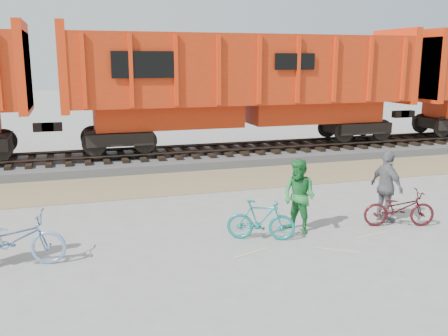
{
  "coord_description": "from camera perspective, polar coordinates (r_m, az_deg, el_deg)",
  "views": [
    {
      "loc": [
        -4.39,
        -9.87,
        3.89
      ],
      "look_at": [
        -0.88,
        1.5,
        1.31
      ],
      "focal_mm": 40.0,
      "sensor_mm": 36.0,
      "label": 1
    }
  ],
  "objects": [
    {
      "name": "person_man",
      "position": [
        11.48,
        8.57,
        -3.24
      ],
      "size": [
        0.97,
        1.04,
        1.71
      ],
      "primitive_type": "imported",
      "rotation": [
        0.0,
        0.0,
        -1.06
      ],
      "color": "#247F36",
      "rests_on": "ground"
    },
    {
      "name": "bicycle_teal",
      "position": [
        11.03,
        4.24,
        -5.95
      ],
      "size": [
        1.55,
        0.99,
        0.9
      ],
      "primitive_type": "imported",
      "rotation": [
        0.0,
        0.0,
        1.16
      ],
      "color": "#148387",
      "rests_on": "ground"
    },
    {
      "name": "ballast_bed",
      "position": [
        19.73,
        -4.0,
        1.27
      ],
      "size": [
        120.0,
        4.0,
        0.3
      ],
      "primitive_type": "cube",
      "color": "slate",
      "rests_on": "ground"
    },
    {
      "name": "hopper_car_center",
      "position": [
        20.04,
        2.41,
        9.69
      ],
      "size": [
        14.0,
        3.13,
        4.65
      ],
      "color": "black",
      "rests_on": "track"
    },
    {
      "name": "track",
      "position": [
        19.67,
        -4.02,
        2.19
      ],
      "size": [
        120.0,
        2.6,
        0.24
      ],
      "color": "black",
      "rests_on": "ballast_bed"
    },
    {
      "name": "ground",
      "position": [
        11.48,
        6.47,
        -7.65
      ],
      "size": [
        120.0,
        120.0,
        0.0
      ],
      "primitive_type": "plane",
      "color": "#9E9E99",
      "rests_on": "ground"
    },
    {
      "name": "bicycle_blue",
      "position": [
        10.47,
        -23.02,
        -7.54
      ],
      "size": [
        2.08,
        1.01,
        1.04
      ],
      "primitive_type": "imported",
      "rotation": [
        0.0,
        0.0,
        1.41
      ],
      "color": "#7DA2CF",
      "rests_on": "ground"
    },
    {
      "name": "bicycle_maroon",
      "position": [
        12.6,
        19.38,
        -4.37
      ],
      "size": [
        1.77,
        1.04,
        0.88
      ],
      "primitive_type": "imported",
      "rotation": [
        0.0,
        0.0,
        1.28
      ],
      "color": "#481317",
      "rests_on": "ground"
    },
    {
      "name": "person_woman",
      "position": [
        12.74,
        18.09,
        -2.07
      ],
      "size": [
        0.56,
        1.07,
        1.75
      ],
      "primitive_type": "imported",
      "rotation": [
        0.0,
        0.0,
        1.7
      ],
      "color": "slate",
      "rests_on": "ground"
    },
    {
      "name": "gravel_strip",
      "position": [
        16.44,
        -1.2,
        -1.42
      ],
      "size": [
        120.0,
        3.0,
        0.02
      ],
      "primitive_type": "cube",
      "color": "#97845D",
      "rests_on": "ground"
    }
  ]
}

